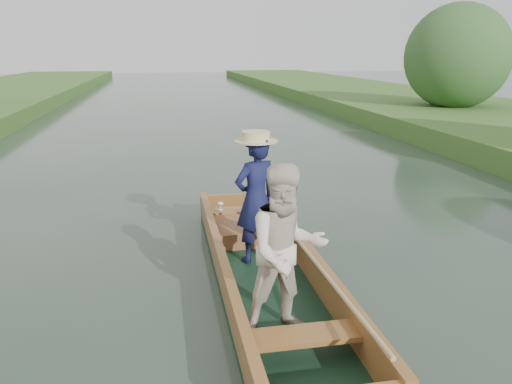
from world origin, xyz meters
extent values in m
plane|color=#283D30|center=(0.00, 0.00, 0.00)|extent=(120.00, 120.00, 0.00)
cylinder|color=#47331E|center=(9.80, 12.26, 1.01)|extent=(0.44, 0.44, 2.02)
sphere|color=#2C5220|center=(9.80, 12.26, 2.42)|extent=(3.86, 3.86, 3.86)
sphere|color=#2C5220|center=(10.40, 12.56, 2.02)|extent=(2.20, 2.20, 2.20)
cube|color=black|center=(0.00, 0.00, 0.04)|extent=(1.10, 5.00, 0.08)
cube|color=#9B6130|center=(-0.51, 0.00, 0.24)|extent=(0.08, 5.00, 0.32)
cube|color=#9B6130|center=(0.51, 0.00, 0.24)|extent=(0.08, 5.00, 0.32)
cube|color=#9B6130|center=(0.00, 2.46, 0.24)|extent=(1.10, 0.08, 0.32)
cube|color=#9B6130|center=(-0.51, 0.00, 0.42)|extent=(0.10, 5.00, 0.04)
cube|color=#9B6130|center=(0.51, 0.00, 0.42)|extent=(0.10, 5.00, 0.04)
cube|color=#9B6130|center=(0.00, 1.90, 0.30)|extent=(0.94, 0.30, 0.05)
cube|color=#9B6130|center=(0.00, -1.60, 0.30)|extent=(0.94, 0.30, 0.05)
imported|color=#13163D|center=(-0.02, 0.53, 0.87)|extent=(0.68, 0.58, 1.59)
cylinder|color=beige|center=(-0.02, 0.53, 1.63)|extent=(0.52, 0.52, 0.12)
imported|color=beige|center=(-0.05, -1.14, 0.89)|extent=(0.85, 0.70, 1.61)
cube|color=brown|center=(-0.02, 1.33, 0.19)|extent=(0.85, 0.90, 0.22)
sphere|color=tan|center=(0.25, 1.23, 0.41)|extent=(0.20, 0.20, 0.20)
sphere|color=tan|center=(0.25, 1.22, 0.56)|extent=(0.15, 0.15, 0.15)
sphere|color=tan|center=(0.20, 1.22, 0.62)|extent=(0.05, 0.05, 0.05)
sphere|color=tan|center=(0.30, 1.22, 0.62)|extent=(0.05, 0.05, 0.05)
sphere|color=tan|center=(0.25, 1.16, 0.54)|extent=(0.06, 0.06, 0.06)
sphere|color=tan|center=(0.16, 1.21, 0.44)|extent=(0.07, 0.07, 0.07)
sphere|color=tan|center=(0.34, 1.21, 0.44)|extent=(0.07, 0.07, 0.07)
sphere|color=tan|center=(0.20, 1.20, 0.32)|extent=(0.08, 0.08, 0.08)
sphere|color=tan|center=(0.30, 1.20, 0.32)|extent=(0.08, 0.08, 0.08)
cylinder|color=silver|center=(-0.30, 1.90, 0.33)|extent=(0.07, 0.07, 0.01)
cylinder|color=silver|center=(-0.30, 1.90, 0.37)|extent=(0.01, 0.01, 0.08)
ellipsoid|color=silver|center=(-0.30, 1.90, 0.43)|extent=(0.09, 0.09, 0.05)
cylinder|color=tan|center=(0.43, -0.34, 0.46)|extent=(0.04, 4.05, 0.19)
camera|label=1|loc=(-1.09, -5.18, 2.62)|focal=35.00mm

